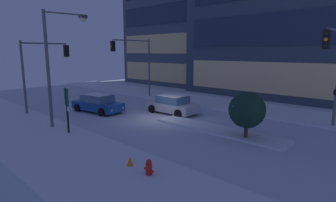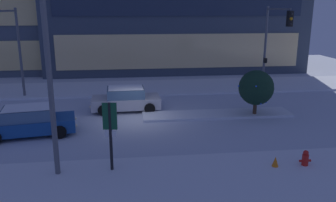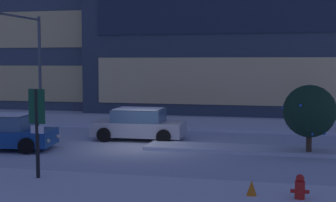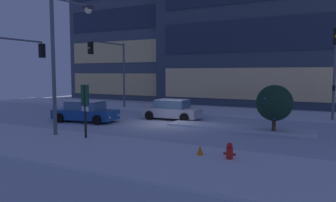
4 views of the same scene
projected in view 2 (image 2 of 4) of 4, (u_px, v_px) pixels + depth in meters
ground at (137, 120)px, 20.23m from camera, size 52.00×52.00×0.00m
curb_strip_near at (145, 189)px, 12.41m from camera, size 52.00×5.20×0.14m
curb_strip_far at (134, 88)px, 28.01m from camera, size 52.00×5.20×0.14m
median_strip at (217, 114)px, 21.10m from camera, size 9.00×1.80×0.14m
car_near at (29, 122)px, 17.70m from camera, size 4.80×2.59×1.49m
car_far at (126, 99)px, 22.00m from camera, size 4.40×2.24×1.49m
traffic_light_corner_far_right at (274, 36)px, 24.90m from camera, size 0.32×4.08×6.42m
traffic_light_corner_far_left at (9, 38)px, 22.34m from camera, size 0.32×5.05×6.30m
street_lamp_arched at (54, 46)px, 12.93m from camera, size 0.69×2.79×7.53m
fire_hydrant at (305, 160)px, 14.07m from camera, size 0.48×0.26×0.78m
parking_info_sign at (110, 129)px, 13.32m from camera, size 0.55×0.13×2.86m
decorated_tree_median at (256, 88)px, 20.55m from camera, size 2.11×2.07×2.78m
construction_cone at (275, 163)px, 13.99m from camera, size 0.36×0.36×0.55m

